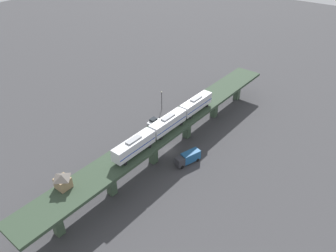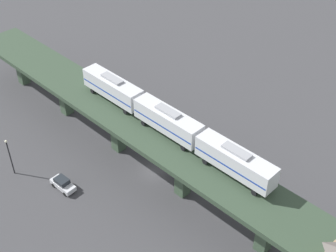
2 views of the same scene
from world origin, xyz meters
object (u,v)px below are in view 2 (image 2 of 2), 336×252
(street_car_silver, at_px, (63,184))
(street_lamp, at_px, (9,154))
(delivery_truck, at_px, (188,146))
(subway_train, at_px, (168,120))

(street_car_silver, relative_size, street_lamp, 0.64)
(delivery_truck, bearing_deg, street_lamp, -38.55)
(subway_train, relative_size, delivery_truck, 4.94)
(street_lamp, bearing_deg, street_car_silver, 110.28)
(delivery_truck, bearing_deg, street_car_silver, -25.77)
(street_car_silver, height_order, delivery_truck, delivery_truck)
(subway_train, xyz_separation_m, delivery_truck, (-6.07, -0.81, -9.21))
(street_car_silver, xyz_separation_m, delivery_truck, (-19.35, 9.34, 0.82))
(delivery_truck, height_order, street_lamp, street_lamp)
(street_car_silver, distance_m, street_lamp, 9.72)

